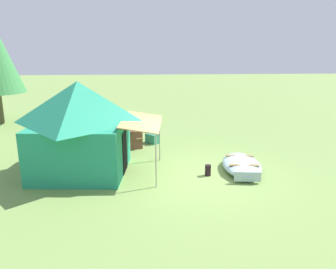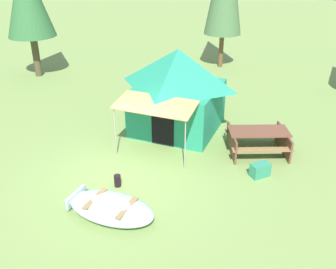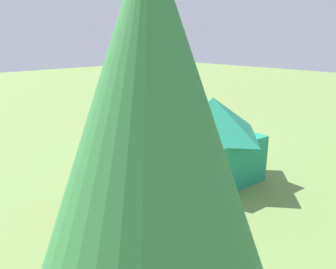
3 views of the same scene
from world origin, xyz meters
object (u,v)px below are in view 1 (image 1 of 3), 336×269
(fuel_can, at_px, (208,170))
(picnic_table, at_px, (118,134))
(beached_rowboat, at_px, (242,165))
(canvas_cabin_tent, at_px, (80,126))
(cooler_box, at_px, (152,139))

(fuel_can, bearing_deg, picnic_table, 41.27)
(beached_rowboat, relative_size, picnic_table, 1.07)
(beached_rowboat, height_order, canvas_cabin_tent, canvas_cabin_tent)
(beached_rowboat, xyz_separation_m, cooler_box, (3.32, 2.79, -0.01))
(canvas_cabin_tent, xyz_separation_m, picnic_table, (2.85, -0.87, -1.01))
(canvas_cabin_tent, xyz_separation_m, cooler_box, (3.06, -2.26, -1.29))
(beached_rowboat, height_order, cooler_box, cooler_box)
(canvas_cabin_tent, bearing_deg, cooler_box, -36.39)
(beached_rowboat, distance_m, picnic_table, 5.21)
(canvas_cabin_tent, distance_m, cooler_box, 4.01)
(canvas_cabin_tent, distance_m, fuel_can, 4.15)
(canvas_cabin_tent, height_order, picnic_table, canvas_cabin_tent)
(cooler_box, distance_m, fuel_can, 4.00)
(picnic_table, bearing_deg, canvas_cabin_tent, 162.95)
(canvas_cabin_tent, distance_m, picnic_table, 3.15)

